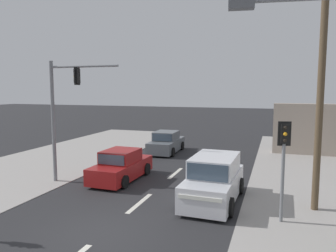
# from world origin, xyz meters

# --- Properties ---
(ground_plane) EXTENTS (140.00, 140.00, 0.00)m
(ground_plane) POSITION_xyz_m (0.00, 0.00, 0.00)
(ground_plane) COLOR #28282B
(lane_dash_mid) EXTENTS (0.20, 2.40, 0.01)m
(lane_dash_mid) POSITION_xyz_m (0.00, 3.00, 0.00)
(lane_dash_mid) COLOR silver
(lane_dash_mid) RESTS_ON ground
(lane_dash_far) EXTENTS (0.20, 2.40, 0.01)m
(lane_dash_far) POSITION_xyz_m (0.00, 8.00, 0.00)
(lane_dash_far) COLOR silver
(lane_dash_far) RESTS_ON ground
(utility_pole_midground_right) EXTENTS (1.80, 0.26, 9.47)m
(utility_pole_midground_right) POSITION_xyz_m (6.71, 4.45, 4.98)
(utility_pole_midground_right) COLOR brown
(utility_pole_midground_right) RESTS_ON ground
(traffic_signal_mast) EXTENTS (3.69, 0.44, 6.00)m
(traffic_signal_mast) POSITION_xyz_m (-4.78, 4.62, 3.83)
(traffic_signal_mast) COLOR slate
(traffic_signal_mast) RESTS_ON ground
(pedestal_signal_right_kerb) EXTENTS (0.44, 0.31, 3.56)m
(pedestal_signal_right_kerb) POSITION_xyz_m (5.47, 2.80, 2.42)
(pedestal_signal_right_kerb) COLOR slate
(pedestal_signal_right_kerb) RESTS_ON ground
(suv_oncoming_mid) EXTENTS (2.16, 4.59, 1.90)m
(suv_oncoming_mid) POSITION_xyz_m (2.83, 4.22, 0.88)
(suv_oncoming_mid) COLOR silver
(suv_oncoming_mid) RESTS_ON ground
(sedan_kerbside_parked) EXTENTS (1.97, 4.28, 1.56)m
(sedan_kerbside_parked) POSITION_xyz_m (-2.36, 13.42, 0.70)
(sedan_kerbside_parked) COLOR slate
(sedan_kerbside_parked) RESTS_ON ground
(sedan_crossing_left) EXTENTS (1.97, 4.28, 1.56)m
(sedan_crossing_left) POSITION_xyz_m (-2.26, 5.89, 0.70)
(sedan_crossing_left) COLOR maroon
(sedan_crossing_left) RESTS_ON ground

